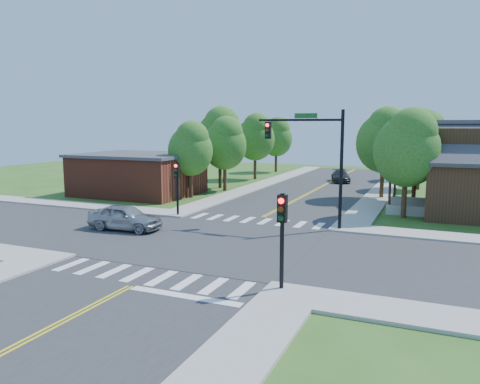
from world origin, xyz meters
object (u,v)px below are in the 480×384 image
at_px(signal_pole_nw, 177,178).
at_px(car_dgrey, 341,176).
at_px(signal_pole_se, 282,223).
at_px(car_silver, 125,218).
at_px(signal_mast_ne, 314,149).

bearing_deg(signal_pole_nw, car_dgrey, 74.45).
xyz_separation_m(signal_pole_se, car_silver, (-11.88, 6.22, -1.89)).
relative_size(signal_pole_se, car_silver, 0.82).
relative_size(signal_mast_ne, signal_pole_nw, 1.89).
xyz_separation_m(signal_pole_se, car_dgrey, (-4.59, 34.96, -2.02)).
bearing_deg(signal_pole_nw, signal_pole_se, -45.00).
height_order(signal_mast_ne, car_silver, signal_mast_ne).
relative_size(signal_mast_ne, car_dgrey, 1.52).
bearing_deg(signal_pole_se, car_silver, 152.36).
bearing_deg(signal_mast_ne, car_dgrey, 96.96).
distance_m(signal_pole_nw, car_dgrey, 24.75).
height_order(signal_mast_ne, signal_pole_se, signal_mast_ne).
height_order(signal_pole_se, signal_pole_nw, same).
distance_m(signal_pole_se, car_dgrey, 35.32).
bearing_deg(car_dgrey, signal_pole_nw, -122.18).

